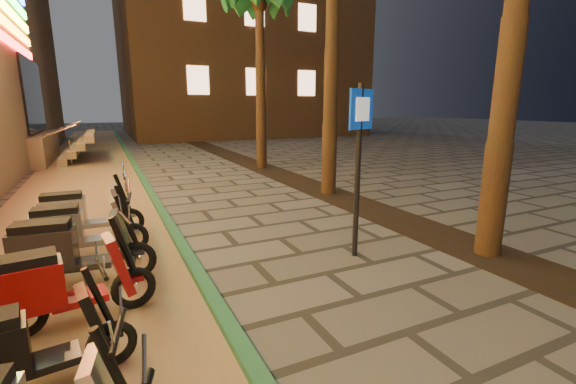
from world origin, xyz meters
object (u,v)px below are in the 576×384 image
scooter_7 (68,250)px  scooter_9 (80,213)px  scooter_8 (77,230)px  pedestrian_sign (359,148)px  scooter_5 (18,349)px  scooter_6 (54,286)px

scooter_7 → scooter_9: bearing=94.0°
scooter_7 → scooter_8: scooter_7 is taller
pedestrian_sign → scooter_8: pedestrian_sign is taller
scooter_5 → pedestrian_sign: bearing=9.1°
scooter_6 → scooter_7: size_ratio=0.96×
scooter_6 → scooter_7: 1.07m
scooter_5 → scooter_6: bearing=71.8°
scooter_8 → scooter_9: (0.01, 0.99, 0.01)m
scooter_7 → scooter_8: 0.99m
pedestrian_sign → scooter_5: pedestrian_sign is taller
pedestrian_sign → scooter_9: pedestrian_sign is taller
scooter_9 → scooter_7: bearing=-90.5°
scooter_6 → scooter_8: 2.06m
scooter_7 → scooter_9: scooter_7 is taller
scooter_9 → pedestrian_sign: bearing=-32.2°
scooter_5 → scooter_6: 1.06m
pedestrian_sign → scooter_6: 4.36m
scooter_5 → scooter_9: scooter_9 is taller
scooter_7 → scooter_9: (0.07, 1.98, -0.02)m
scooter_5 → scooter_7: bearing=75.0°
scooter_5 → scooter_8: 3.11m
scooter_5 → scooter_6: (0.17, 1.04, 0.06)m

